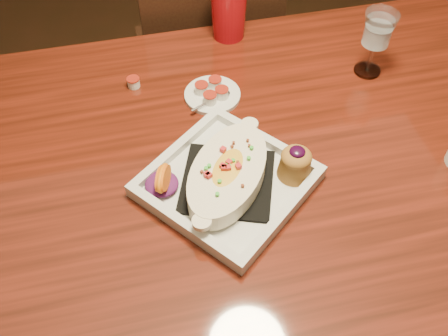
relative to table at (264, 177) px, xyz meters
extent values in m
plane|color=black|center=(0.00, 0.00, -0.65)|extent=(7.00, 7.00, 0.00)
cube|color=maroon|center=(0.00, 0.00, 0.08)|extent=(1.50, 0.90, 0.04)
cylinder|color=black|center=(-0.67, 0.37, -0.30)|extent=(0.07, 0.07, 0.71)
cylinder|color=black|center=(0.67, 0.37, -0.30)|extent=(0.07, 0.07, 0.71)
cube|color=black|center=(0.00, 0.70, -0.20)|extent=(0.42, 0.42, 0.04)
cylinder|color=black|center=(0.17, 0.87, -0.43)|extent=(0.04, 0.04, 0.45)
cylinder|color=black|center=(-0.17, 0.87, -0.43)|extent=(0.04, 0.04, 0.45)
cylinder|color=black|center=(0.17, 0.53, -0.43)|extent=(0.04, 0.04, 0.45)
cylinder|color=black|center=(-0.17, 0.53, -0.43)|extent=(0.04, 0.04, 0.45)
cube|color=black|center=(0.00, 0.51, 0.05)|extent=(0.40, 0.03, 0.46)
cube|color=silver|center=(-0.10, -0.08, 0.10)|extent=(0.39, 0.39, 0.01)
cube|color=black|center=(-0.10, -0.08, 0.11)|extent=(0.22, 0.22, 0.01)
ellipsoid|color=gold|center=(-0.10, -0.08, 0.14)|extent=(0.21, 0.23, 0.04)
ellipsoid|color=#561352|center=(-0.23, -0.06, 0.12)|extent=(0.07, 0.07, 0.02)
cone|color=#9A6027|center=(0.03, -0.09, 0.13)|extent=(0.07, 0.07, 0.05)
ellipsoid|color=#9A6027|center=(0.03, -0.09, 0.16)|extent=(0.06, 0.06, 0.03)
ellipsoid|color=black|center=(0.03, -0.09, 0.17)|extent=(0.03, 0.03, 0.01)
cylinder|color=silver|center=(0.30, 0.18, 0.10)|extent=(0.06, 0.06, 0.01)
cylinder|color=silver|center=(0.30, 0.18, 0.14)|extent=(0.01, 0.01, 0.07)
cone|color=silver|center=(0.30, 0.18, 0.21)|extent=(0.08, 0.08, 0.08)
cylinder|color=silver|center=(-0.08, 0.18, 0.10)|extent=(0.13, 0.13, 0.01)
cylinder|color=white|center=(-0.10, 0.19, 0.12)|extent=(0.03, 0.03, 0.02)
cylinder|color=#B42616|center=(-0.10, 0.19, 0.13)|extent=(0.03, 0.03, 0.00)
cylinder|color=white|center=(-0.07, 0.20, 0.12)|extent=(0.03, 0.03, 0.02)
cylinder|color=#B42616|center=(-0.07, 0.20, 0.13)|extent=(0.03, 0.03, 0.00)
cylinder|color=white|center=(-0.06, 0.17, 0.12)|extent=(0.03, 0.03, 0.02)
cylinder|color=#B42616|center=(-0.06, 0.17, 0.13)|extent=(0.03, 0.03, 0.00)
cylinder|color=white|center=(-0.09, 0.15, 0.12)|extent=(0.03, 0.03, 0.02)
cylinder|color=#B42616|center=(-0.09, 0.15, 0.13)|extent=(0.03, 0.03, 0.00)
cylinder|color=white|center=(-0.25, 0.26, 0.11)|extent=(0.03, 0.03, 0.02)
cylinder|color=#B42616|center=(-0.25, 0.26, 0.12)|extent=(0.03, 0.03, 0.00)
cone|color=red|center=(0.01, 0.40, 0.17)|extent=(0.09, 0.09, 0.15)
camera|label=1|loc=(-0.24, -0.65, 0.87)|focal=40.00mm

